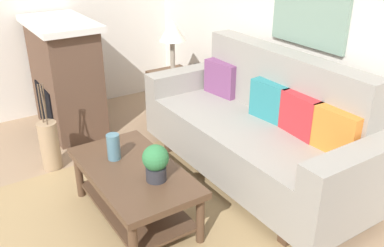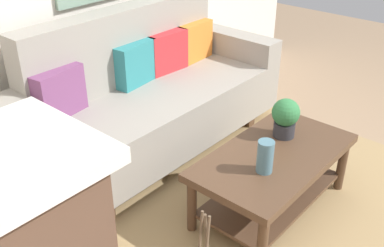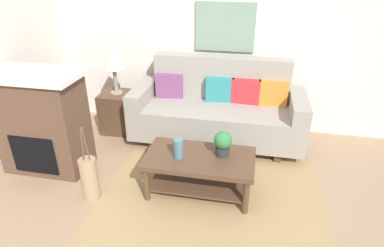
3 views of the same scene
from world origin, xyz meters
TOP-DOWN VIEW (x-y plane):
  - ground_plane at (0.00, 0.00)m, footprint 8.99×8.99m
  - wall_back at (0.00, 2.23)m, footprint 4.99×0.10m
  - area_rug at (0.00, 0.50)m, footprint 2.24×1.82m
  - couch at (-0.11, 1.70)m, footprint 2.18×0.84m
  - throw_pillow_plum at (-0.79, 1.82)m, footprint 0.37×0.17m
  - throw_pillow_teal at (-0.11, 1.82)m, footprint 0.37×0.16m
  - throw_pillow_crimson at (0.22, 1.82)m, footprint 0.37×0.15m
  - throw_pillow_orange at (0.56, 1.82)m, footprint 0.37×0.14m
  - coffee_table at (-0.15, 0.56)m, footprint 1.10×0.60m
  - tabletop_vase at (-0.35, 0.51)m, footprint 0.10×0.10m
  - potted_plant_tabletop at (0.07, 0.63)m, footprint 0.18×0.18m
  - side_table at (-1.50, 1.71)m, footprint 0.44×0.44m
  - table_lamp at (-1.50, 1.71)m, footprint 0.28×0.28m
  - fireplace at (-1.94, 0.68)m, footprint 1.02×0.58m
  - floor_vase at (-1.21, 0.25)m, footprint 0.17×0.17m
  - floor_vase_branch_a at (-1.19, 0.25)m, footprint 0.05×0.01m
  - floor_vase_branch_b at (-1.22, 0.27)m, footprint 0.05×0.02m
  - floor_vase_branch_c at (-1.22, 0.23)m, footprint 0.04×0.02m
  - framed_painting at (-0.11, 2.16)m, footprint 0.77×0.03m

SIDE VIEW (x-z plane):
  - ground_plane at x=0.00m, z-range 0.00..0.00m
  - area_rug at x=0.00m, z-range 0.00..0.01m
  - floor_vase at x=-1.21m, z-range 0.00..0.45m
  - side_table at x=-1.50m, z-range 0.00..0.56m
  - coffee_table at x=-0.15m, z-range 0.10..0.53m
  - couch at x=-0.11m, z-range -0.11..0.97m
  - tabletop_vase at x=-0.35m, z-range 0.43..0.63m
  - potted_plant_tabletop at x=0.07m, z-range 0.44..0.70m
  - fireplace at x=-1.94m, z-range 0.01..1.17m
  - floor_vase_branch_a at x=-1.19m, z-range 0.45..0.81m
  - floor_vase_branch_b at x=-1.22m, z-range 0.45..0.81m
  - floor_vase_branch_c at x=-1.22m, z-range 0.45..0.81m
  - throw_pillow_plum at x=-0.79m, z-range 0.52..0.84m
  - throw_pillow_teal at x=-0.11m, z-range 0.52..0.84m
  - throw_pillow_crimson at x=0.22m, z-range 0.52..0.84m
  - throw_pillow_orange at x=0.56m, z-range 0.52..0.84m
  - table_lamp at x=-1.50m, z-range 0.71..1.28m
  - wall_back at x=0.00m, z-range 0.00..2.70m
  - framed_painting at x=-0.11m, z-range 1.10..1.72m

